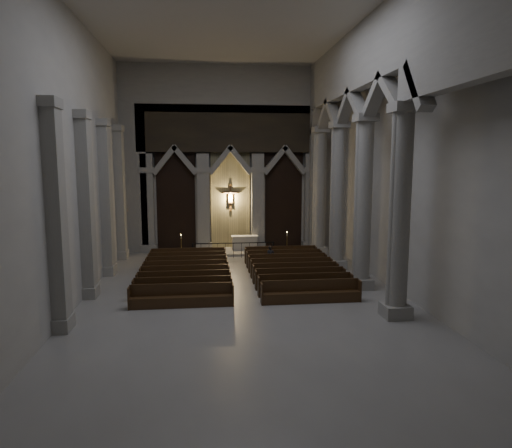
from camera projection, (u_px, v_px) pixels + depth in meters
The scene contains 11 objects.
room at pixel (246, 119), 18.30m from camera, with size 24.00×24.10×12.00m.
sanctuary_wall at pixel (230, 150), 29.79m from camera, with size 14.00×0.77×12.00m.
right_arcade at pixel (367, 118), 20.18m from camera, with size 1.00×24.00×12.00m.
left_pilasters at pixel (97, 204), 21.50m from camera, with size 0.60×13.00×8.03m.
sanctuary_step at pixel (232, 251), 29.77m from camera, with size 8.50×2.60×0.15m, color gray.
altar at pixel (245, 242), 30.06m from camera, with size 1.76×0.70×0.90m.
altar_rail at pixel (233, 248), 27.95m from camera, with size 5.04×0.09×0.99m.
candle_stand_left at pixel (181, 251), 28.35m from camera, with size 0.24×0.24×1.41m.
candle_stand_right at pixel (287, 249), 28.66m from camera, with size 0.26×0.26×1.54m.
pews at pixel (240, 274), 22.76m from camera, with size 9.66×8.19×0.95m.
worshipper at pixel (270, 257), 25.56m from camera, with size 0.45×0.29×1.23m, color black.
Camera 1 is at (-1.69, -18.63, 5.94)m, focal length 32.00 mm.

